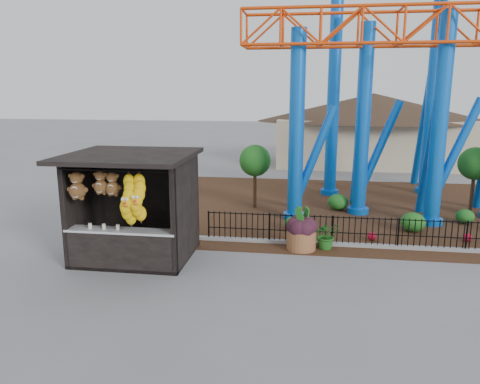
# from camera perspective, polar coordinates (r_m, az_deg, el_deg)

# --- Properties ---
(ground) EXTENTS (120.00, 120.00, 0.00)m
(ground) POSITION_cam_1_polar(r_m,az_deg,el_deg) (12.58, -1.29, -10.41)
(ground) COLOR slate
(ground) RESTS_ON ground
(mulch_bed) EXTENTS (18.00, 12.00, 0.02)m
(mulch_bed) POSITION_cam_1_polar(r_m,az_deg,el_deg) (20.13, 13.94, -1.92)
(mulch_bed) COLOR #331E11
(mulch_bed) RESTS_ON ground
(curb) EXTENTS (18.00, 0.18, 0.12)m
(curb) POSITION_cam_1_polar(r_m,az_deg,el_deg) (15.34, 15.67, -6.35)
(curb) COLOR gray
(curb) RESTS_ON ground
(prize_booth) EXTENTS (3.50, 3.40, 3.12)m
(prize_booth) POSITION_cam_1_polar(r_m,az_deg,el_deg) (13.72, -13.12, -2.07)
(prize_booth) COLOR black
(prize_booth) RESTS_ON ground
(picket_fence) EXTENTS (12.20, 0.06, 1.00)m
(picket_fence) POSITION_cam_1_polar(r_m,az_deg,el_deg) (15.36, 19.10, -4.84)
(picket_fence) COLOR black
(picket_fence) RESTS_ON ground
(roller_coaster) EXTENTS (11.00, 6.37, 10.82)m
(roller_coaster) POSITION_cam_1_polar(r_m,az_deg,el_deg) (19.96, 18.22, 16.35)
(roller_coaster) COLOR blue
(roller_coaster) RESTS_ON ground
(terracotta_planter) EXTENTS (1.17, 1.17, 0.62)m
(terracotta_planter) POSITION_cam_1_polar(r_m,az_deg,el_deg) (14.67, 7.46, -5.82)
(terracotta_planter) COLOR brown
(terracotta_planter) RESTS_ON ground
(planter_foliage) EXTENTS (0.70, 0.70, 0.64)m
(planter_foliage) POSITION_cam_1_polar(r_m,az_deg,el_deg) (14.49, 7.53, -3.45)
(planter_foliage) COLOR black
(planter_foliage) RESTS_ON terracotta_planter
(potted_plant) EXTENTS (0.85, 0.75, 0.89)m
(potted_plant) POSITION_cam_1_polar(r_m,az_deg,el_deg) (14.82, 10.53, -5.19)
(potted_plant) COLOR #1C5719
(potted_plant) RESTS_ON ground
(landscaping) EXTENTS (7.84, 4.55, 0.67)m
(landscaping) POSITION_cam_1_polar(r_m,az_deg,el_deg) (18.07, 17.76, -2.81)
(landscaping) COLOR #1B5719
(landscaping) RESTS_ON mulch_bed
(pavilion) EXTENTS (15.00, 15.00, 4.80)m
(pavilion) POSITION_cam_1_polar(r_m,az_deg,el_deg) (31.73, 15.87, 8.73)
(pavilion) COLOR #BFAD8C
(pavilion) RESTS_ON ground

